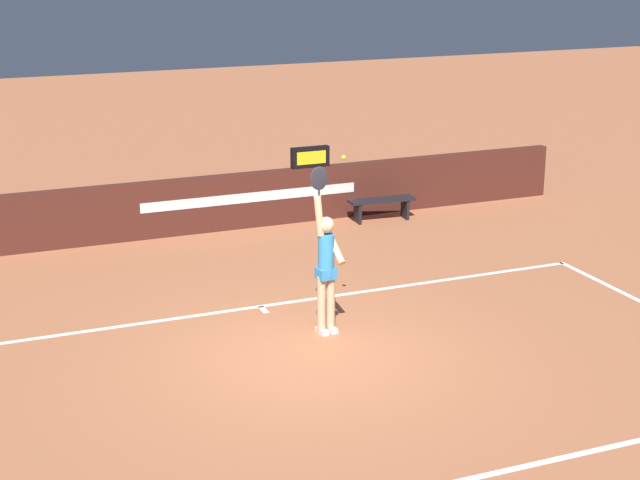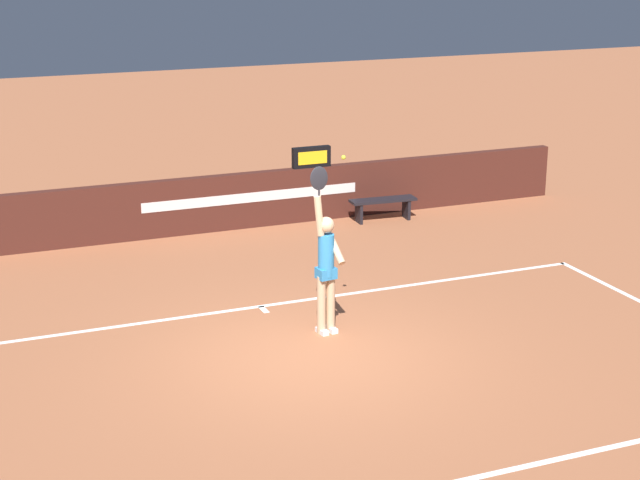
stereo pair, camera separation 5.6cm
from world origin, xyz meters
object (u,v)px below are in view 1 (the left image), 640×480
Objects in this scene: tennis_player at (326,264)px; tennis_ball at (344,157)px; courtside_bench_near at (382,204)px; speed_display at (310,157)px.

tennis_player is 38.58× the size of tennis_ball.
courtside_bench_near is (3.32, 5.04, -0.70)m from tennis_player.
courtside_bench_near is at bearing 56.64° from tennis_player.
tennis_ball is 0.05× the size of courtside_bench_near.
tennis_player reaches higher than courtside_bench_near.
tennis_ball is (-1.86, -5.89, 1.34)m from speed_display.
tennis_player is 6.08m from courtside_bench_near.
courtside_bench_near is at bearing 59.13° from tennis_ball.
tennis_ball reaches higher than tennis_player.
tennis_player is at bearing 117.93° from tennis_ball.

